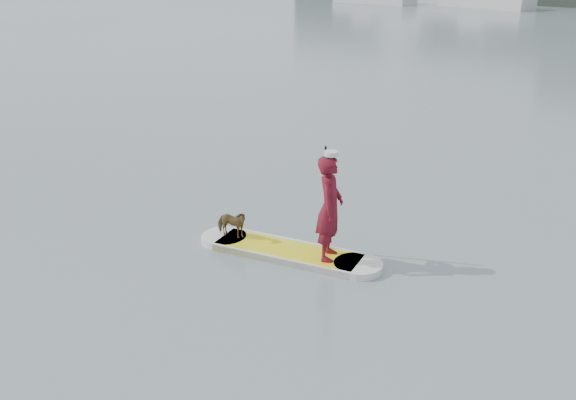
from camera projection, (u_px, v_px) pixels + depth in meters
The scene contains 6 objects.
ground at pixel (478, 255), 10.85m from camera, with size 140.00×140.00×0.00m, color slate.
paddleboard at pixel (288, 252), 10.82m from camera, with size 3.22×1.43×0.12m.
paddler at pixel (330, 208), 10.19m from camera, with size 0.63×0.42×1.74m, color maroon.
white_cap at pixel (331, 153), 9.85m from camera, with size 0.22×0.22×0.07m, color silver.
dog at pixel (231, 224), 11.14m from camera, with size 0.27×0.60×0.51m, color #50371B.
paddle at pixel (327, 211), 10.57m from camera, with size 0.11×0.30×2.00m.
Camera 1 is at (3.79, -9.55, 4.85)m, focal length 40.00 mm.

